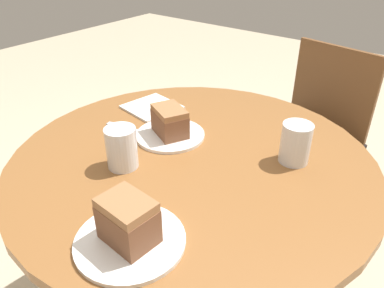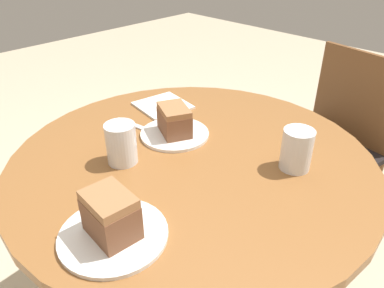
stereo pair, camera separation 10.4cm
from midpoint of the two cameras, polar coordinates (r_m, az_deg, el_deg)
table at (r=1.16m, az=-2.60°, el=-8.79°), size 1.03×1.03×0.76m
chair at (r=1.83m, az=15.94°, el=1.05°), size 0.50×0.49×0.86m
plate_near at (r=1.16m, az=-5.91°, el=1.31°), size 0.21×0.21×0.01m
plate_far at (r=0.82m, az=-13.13°, el=-14.31°), size 0.23×0.23×0.01m
cake_slice_near at (r=1.14m, az=-6.04°, el=3.41°), size 0.14×0.12×0.09m
cake_slice_far at (r=0.78m, az=-13.61°, el=-11.46°), size 0.12×0.09×0.10m
glass_lemonade at (r=1.02m, az=-13.56°, el=-0.89°), size 0.08×0.08×0.12m
glass_water at (r=1.04m, az=12.72°, el=-0.32°), size 0.08×0.08×0.11m
napkin_stack at (r=1.35m, az=-8.35°, el=5.52°), size 0.19×0.19×0.01m
fork at (r=1.22m, az=-11.65°, el=2.19°), size 0.18×0.05×0.00m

